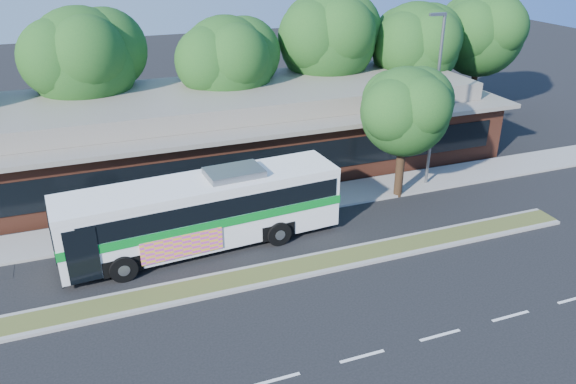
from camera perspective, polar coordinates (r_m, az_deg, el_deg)
name	(u,v)px	position (r m, az deg, el deg)	size (l,w,h in m)	color
ground	(305,276)	(22.84, 1.70, -8.57)	(120.00, 120.00, 0.00)	black
median_strip	(299,267)	(23.27, 1.14, -7.65)	(26.00, 1.10, 0.15)	#4C5022
sidewalk	(256,208)	(28.04, -3.23, -1.66)	(44.00, 2.60, 0.12)	gray
plaza_building	(221,129)	(33.13, -6.80, 6.37)	(33.20, 11.20, 4.45)	brown
lamp_post	(435,97)	(30.00, 14.70, 9.29)	(0.93, 0.18, 9.07)	slate
tree_bg_b	(90,57)	(34.34, -19.46, 12.77)	(6.69, 6.00, 9.00)	black
tree_bg_c	(232,60)	(34.57, -5.69, 13.17)	(6.24, 5.60, 8.26)	black
tree_bg_d	(333,36)	(37.73, 4.57, 15.49)	(6.91, 6.20, 9.37)	black
tree_bg_e	(420,44)	(39.87, 13.24, 14.45)	(6.47, 5.80, 8.50)	black
tree_bg_f	(485,31)	(44.15, 19.35, 15.14)	(6.69, 6.00, 8.92)	black
transit_bus	(204,207)	(24.28, -8.57, -1.54)	(12.24, 3.51, 3.39)	white
sidewalk_tree	(410,109)	(28.59, 12.26, 8.28)	(4.91, 4.40, 6.77)	black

